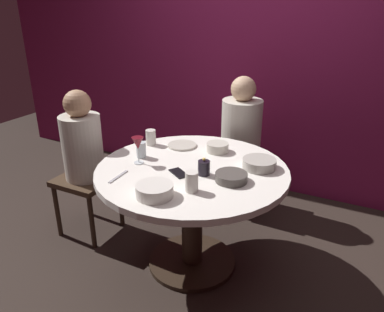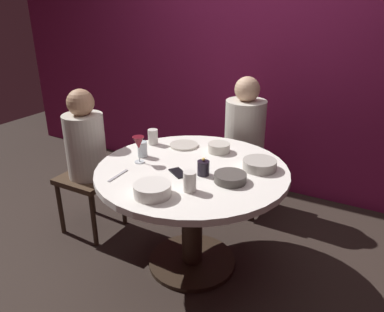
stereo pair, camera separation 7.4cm
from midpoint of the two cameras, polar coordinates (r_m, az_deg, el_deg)
ground_plane at (r=2.71m, az=0.82°, el=-16.02°), size 8.00×8.00×0.00m
back_wall at (r=3.46m, az=12.64°, el=15.64°), size 6.00×0.10×2.60m
dining_table at (r=2.40m, az=0.89°, el=-5.54°), size 1.21×1.21×0.73m
seated_diner_left at (r=2.84m, az=-15.28°, el=1.37°), size 0.40×0.40×1.13m
seated_diner_back at (r=3.10m, az=8.80°, el=3.97°), size 0.40×0.40×1.15m
candle_holder at (r=2.22m, az=2.71°, el=-1.85°), size 0.07×0.07×0.11m
wine_glass at (r=2.37m, az=-7.32°, el=1.87°), size 0.08×0.08×0.18m
dinner_plate at (r=2.67m, az=-0.46°, el=1.67°), size 0.21×0.21×0.01m
cell_phone at (r=2.25m, az=-1.17°, el=-2.60°), size 0.16×0.14×0.01m
bowl_serving_large at (r=2.00m, az=-5.05°, el=-5.20°), size 0.20×0.20×0.07m
bowl_salad_center at (r=2.57m, az=4.98°, el=1.27°), size 0.15×0.15×0.06m
bowl_small_white at (r=2.15m, az=6.88°, el=-3.33°), size 0.19×0.19×0.05m
bowl_sauce_side at (r=2.34m, az=11.22°, el=-1.30°), size 0.21×0.21×0.06m
cup_near_candle at (r=2.02m, az=0.69°, el=-3.96°), size 0.07×0.07×0.11m
cup_by_left_diner at (r=2.49m, az=-6.79°, el=1.04°), size 0.06×0.06×0.11m
cup_by_right_diner at (r=2.70m, az=-5.23°, el=2.93°), size 0.07×0.07×0.11m
fork_near_plate at (r=2.25m, az=-10.36°, el=-2.96°), size 0.02×0.18×0.01m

